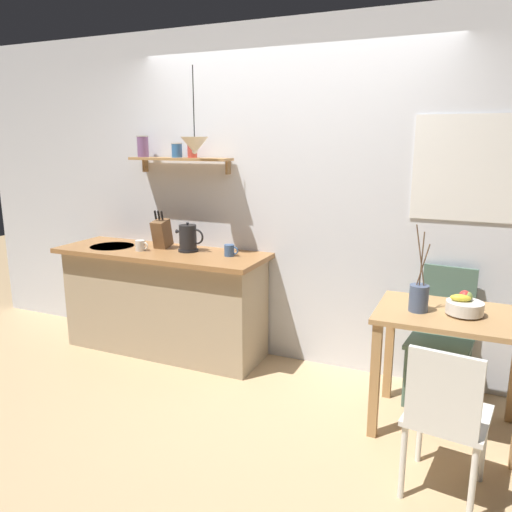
{
  "coord_description": "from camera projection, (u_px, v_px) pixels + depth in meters",
  "views": [
    {
      "loc": [
        1.39,
        -3.13,
        1.8
      ],
      "look_at": [
        -0.1,
        0.25,
        0.95
      ],
      "focal_mm": 35.1,
      "sensor_mm": 36.0,
      "label": 1
    }
  ],
  "objects": [
    {
      "name": "ground_plane",
      "position": [
        255.0,
        387.0,
        3.75
      ],
      "size": [
        14.0,
        14.0,
        0.0
      ],
      "primitive_type": "plane",
      "color": "tan"
    },
    {
      "name": "pendant_lamp",
      "position": [
        195.0,
        145.0,
        3.83
      ],
      "size": [
        0.21,
        0.21,
        0.65
      ],
      "color": "black"
    },
    {
      "name": "twig_vase",
      "position": [
        419.0,
        297.0,
        3.07
      ],
      "size": [
        0.12,
        0.12,
        0.54
      ],
      "color": "#475675",
      "rests_on": "dining_table"
    },
    {
      "name": "dining_chair_near",
      "position": [
        445.0,
        414.0,
        2.49
      ],
      "size": [
        0.44,
        0.46,
        0.85
      ],
      "color": "white",
      "rests_on": "ground_plane"
    },
    {
      "name": "coffee_mug_by_sink",
      "position": [
        141.0,
        246.0,
        4.18
      ],
      "size": [
        0.12,
        0.08,
        0.09
      ],
      "color": "white",
      "rests_on": "kitchen_counter"
    },
    {
      "name": "dining_table",
      "position": [
        451.0,
        336.0,
        3.08
      ],
      "size": [
        0.9,
        0.64,
        0.78
      ],
      "color": "tan",
      "rests_on": "ground_plane"
    },
    {
      "name": "electric_kettle",
      "position": [
        188.0,
        238.0,
        4.15
      ],
      "size": [
        0.26,
        0.17,
        0.25
      ],
      "color": "black",
      "rests_on": "kitchen_counter"
    },
    {
      "name": "dining_chair_far",
      "position": [
        443.0,
        329.0,
        3.51
      ],
      "size": [
        0.46,
        0.48,
        0.94
      ],
      "color": "#4C6B5B",
      "rests_on": "ground_plane"
    },
    {
      "name": "fruit_bowl",
      "position": [
        464.0,
        305.0,
        3.01
      ],
      "size": [
        0.22,
        0.22,
        0.14
      ],
      "color": "silver",
      "rests_on": "dining_table"
    },
    {
      "name": "wall_shelf",
      "position": [
        172.0,
        154.0,
        4.19
      ],
      "size": [
        0.92,
        0.2,
        0.31
      ],
      "color": "tan"
    },
    {
      "name": "back_wall",
      "position": [
        312.0,
        200.0,
        3.94
      ],
      "size": [
        6.8,
        0.11,
        2.7
      ],
      "color": "silver",
      "rests_on": "ground_plane"
    },
    {
      "name": "kitchen_counter",
      "position": [
        164.0,
        300.0,
        4.32
      ],
      "size": [
        1.83,
        0.63,
        0.9
      ],
      "color": "tan",
      "rests_on": "ground_plane"
    },
    {
      "name": "coffee_mug_spare",
      "position": [
        230.0,
        250.0,
        3.99
      ],
      "size": [
        0.12,
        0.08,
        0.09
      ],
      "color": "#3D5B89",
      "rests_on": "kitchen_counter"
    },
    {
      "name": "knife_block",
      "position": [
        162.0,
        233.0,
        4.26
      ],
      "size": [
        0.12,
        0.18,
        0.33
      ],
      "color": "brown",
      "rests_on": "kitchen_counter"
    }
  ]
}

